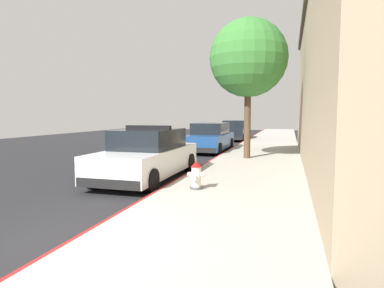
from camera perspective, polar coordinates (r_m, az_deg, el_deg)
The scene contains 8 objects.
ground_plane at distance 16.03m, azimuth -10.78°, elevation -2.62°, with size 31.55×60.00×0.20m, color #232326.
sidewalk_pavement at distance 14.31m, azimuth 11.14°, elevation -2.83°, with size 3.56×60.00×0.15m, color #ADA89E.
curb_painted_edge at distance 14.59m, azimuth 4.00°, elevation -2.60°, with size 0.08×60.00×0.15m, color maroon.
police_cruiser at distance 10.55m, azimuth -7.57°, elevation -1.92°, with size 1.94×4.84×1.68m.
parked_car_silver_ahead at distance 18.22m, azimuth 3.10°, elevation 1.04°, with size 1.94×4.84×1.56m.
parked_car_dark_far at distance 26.45m, azimuth 7.42°, elevation 2.26°, with size 1.94×4.84×1.56m.
fire_hydrant at distance 8.39m, azimuth 0.72°, elevation -5.37°, with size 0.44×0.40×0.76m.
street_tree at distance 14.63m, azimuth 9.62°, elevation 14.27°, with size 3.28×3.28×5.88m.
Camera 1 is at (3.06, -4.12, 2.02)m, focal length 31.14 mm.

